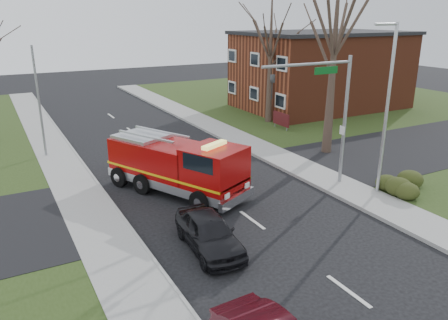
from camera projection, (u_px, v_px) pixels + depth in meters
name	position (u px, v px, depth m)	size (l,w,h in m)	color
ground	(252.00, 220.00, 19.43)	(120.00, 120.00, 0.00)	black
sidewalk_right	(355.00, 193.00, 22.22)	(2.40, 80.00, 0.15)	gray
sidewalk_left	(114.00, 253.00, 16.60)	(2.40, 80.00, 0.15)	gray
brick_building	(321.00, 70.00, 41.89)	(15.40, 10.40, 7.25)	maroon
health_center_sign	(281.00, 119.00, 34.33)	(0.12, 2.00, 1.40)	#4A1115
hedge_corner	(411.00, 180.00, 22.50)	(2.80, 2.00, 0.90)	#2A3413
bare_tree_near	(335.00, 37.00, 26.40)	(6.00, 6.00, 12.00)	#3C2D23
bare_tree_far	(271.00, 44.00, 34.87)	(5.25, 5.25, 10.50)	#3C2D23
traffic_signal_mast	(327.00, 100.00, 21.56)	(5.29, 0.18, 6.80)	gray
streetlight_pole	(386.00, 106.00, 20.81)	(1.48, 0.16, 8.40)	#B7BABF
utility_pole_far	(39.00, 103.00, 26.91)	(0.14, 0.14, 7.00)	gray
fire_engine	(178.00, 167.00, 22.12)	(5.52, 7.87, 3.02)	#930706
parked_car_maroon	(209.00, 232.00, 16.85)	(1.70, 4.22, 1.44)	black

